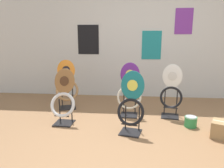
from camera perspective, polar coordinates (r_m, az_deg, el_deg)
The scene contains 8 objects.
ground_plane at distance 2.81m, azimuth 11.32°, elevation -15.77°, with size 14.00×14.00×0.00m, color #8E6642.
wall_back at distance 4.70m, azimuth 9.24°, elevation 12.31°, with size 8.00×0.07×2.60m.
toilet_seat_display_orange_sun at distance 4.07m, azimuth -11.68°, elevation -0.55°, with size 0.46×0.44×0.88m.
toilet_seat_display_white_plain at distance 3.66m, azimuth 15.23°, elevation -2.40°, with size 0.37×0.32×0.87m.
toilet_seat_display_teal_sax at distance 2.98m, azimuth 5.04°, elevation -5.74°, with size 0.40×0.34×0.86m.
toilet_seat_display_woodgrain at distance 3.37m, azimuth -12.61°, elevation -4.26°, with size 0.39×0.32×0.83m.
toilet_seat_display_purple_note at distance 3.62m, azimuth 4.59°, elevation -1.79°, with size 0.41×0.29×0.88m.
paint_can at distance 3.46m, azimuth 19.87°, elevation -9.13°, with size 0.18×0.18×0.16m.
Camera 1 is at (-0.31, -2.45, 1.34)m, focal length 35.00 mm.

